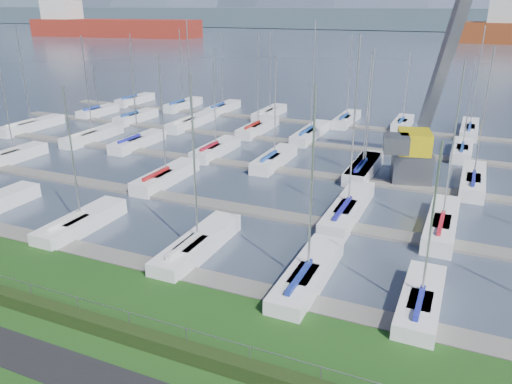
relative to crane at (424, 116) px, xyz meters
The scene contains 9 objects.
path 33.39m from the crane, 104.36° to the right, with size 160.00×2.00×0.04m, color black.
water 231.28m from the crane, 92.03° to the left, with size 800.00×540.00×0.20m, color #404B5E.
hedge 30.86m from the crane, 105.57° to the right, with size 80.00×0.70×0.70m, color #1F3112.
fence 30.35m from the crane, 105.77° to the right, with size 0.04×0.04×80.00m, color gray.
foothill 301.18m from the crane, 91.56° to the left, with size 900.00×80.00×12.00m, color #445764.
docks 10.31m from the crane, 160.24° to the right, with size 90.00×41.60×0.25m.
crane is the anchor object (origin of this frame).
cargo_ship_west 223.64m from the crane, 136.05° to the left, with size 82.88×28.10×21.50m.
sailboat_fleet 10.08m from the crane, behind, with size 74.99×49.54×13.70m.
Camera 1 is at (11.95, -15.15, 14.19)m, focal length 35.00 mm.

